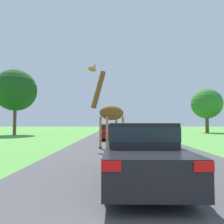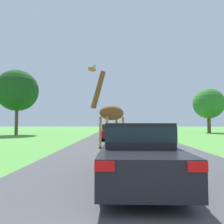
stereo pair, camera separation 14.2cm
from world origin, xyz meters
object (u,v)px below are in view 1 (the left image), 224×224
(giraffe_near_road, at_px, (110,111))
(tree_centre_back, at_px, (15,90))
(tree_left_edge, at_px, (207,104))
(car_queue_right, at_px, (111,131))
(car_queue_left, at_px, (125,128))
(car_lead_maroon, at_px, (139,150))

(giraffe_near_road, xyz_separation_m, tree_centre_back, (-12.60, 13.33, 3.48))
(giraffe_near_road, xyz_separation_m, tree_left_edge, (14.72, 19.30, 2.27))
(car_queue_right, height_order, tree_left_edge, tree_left_edge)
(giraffe_near_road, distance_m, car_queue_left, 14.97)
(giraffe_near_road, relative_size, car_queue_right, 1.19)
(car_queue_left, distance_m, tree_centre_back, 15.18)
(car_queue_right, bearing_deg, tree_centre_back, 151.03)
(car_queue_left, bearing_deg, giraffe_near_road, -96.43)
(giraffe_near_road, relative_size, tree_centre_back, 0.58)
(car_lead_maroon, relative_size, car_queue_right, 1.13)
(car_lead_maroon, xyz_separation_m, car_queue_left, (0.68, 21.43, -0.03))
(car_queue_right, xyz_separation_m, tree_left_edge, (14.80, 12.91, 3.80))
(giraffe_near_road, distance_m, tree_centre_back, 18.67)
(tree_left_edge, bearing_deg, car_lead_maroon, -117.90)
(car_queue_left, bearing_deg, tree_left_edge, 19.04)
(tree_left_edge, bearing_deg, car_queue_right, -138.90)
(car_lead_maroon, xyz_separation_m, tree_left_edge, (13.73, 25.94, 3.73))
(tree_left_edge, relative_size, tree_centre_back, 0.82)
(giraffe_near_road, height_order, tree_left_edge, tree_left_edge)
(tree_left_edge, bearing_deg, tree_centre_back, -167.66)
(tree_left_edge, bearing_deg, giraffe_near_road, -127.32)
(tree_left_edge, xyz_separation_m, tree_centre_back, (-27.32, -5.98, 1.20))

